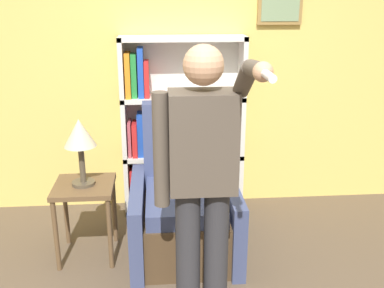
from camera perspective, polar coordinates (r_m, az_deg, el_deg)
wall_back at (r=4.15m, az=-2.43°, el=10.64°), size 8.00×0.11×2.80m
bookcase at (r=4.12m, az=-2.58°, el=2.22°), size 1.10×0.28×1.63m
armchair at (r=3.63m, az=-1.06°, el=-8.17°), size 0.82×0.94×1.14m
person_standing at (r=2.57m, az=1.33°, el=-4.14°), size 0.53×0.78×1.73m
side_table at (r=3.55m, az=-13.46°, el=-6.58°), size 0.45×0.45×0.61m
table_lamp at (r=3.37m, az=-14.07°, el=0.85°), size 0.24×0.24×0.51m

